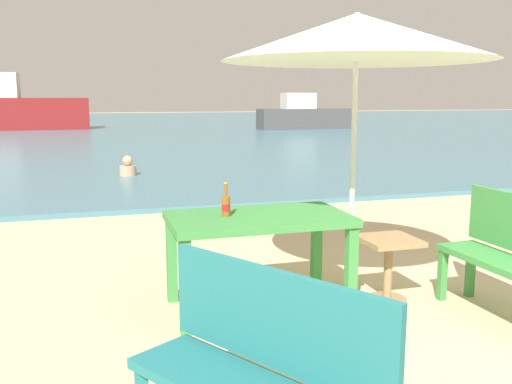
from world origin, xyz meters
The scene contains 10 objects.
ground_plane centered at (0.00, 0.00, 0.00)m, with size 120.00×120.00×0.00m, color beige.
sea_water centered at (0.00, 30.00, 0.04)m, with size 120.00×50.00×0.08m, color teal.
picnic_table_green centered at (-1.10, 1.09, 0.65)m, with size 1.40×0.80×0.76m.
beer_bottle_amber centered at (-1.36, 1.12, 0.85)m, with size 0.07×0.07×0.26m.
patio_umbrella centered at (-0.34, 1.02, 2.12)m, with size 2.10×2.10×2.30m.
side_table_wood centered at (-0.05, 0.91, 0.35)m, with size 0.44×0.44×0.54m.
bench_teal_center centered at (-1.70, -0.87, 0.54)m, with size 0.93×1.21×0.95m.
swimmer_person centered at (-1.62, 8.60, 0.24)m, with size 0.34×0.34×0.41m.
boat_sailboat centered at (-6.20, 26.83, 1.07)m, with size 7.56×2.06×2.75m.
boat_cargo_ship centered at (8.14, 23.31, 0.73)m, with size 4.94×1.35×1.80m.
Camera 1 is at (-2.34, -2.95, 1.67)m, focal length 38.83 mm.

